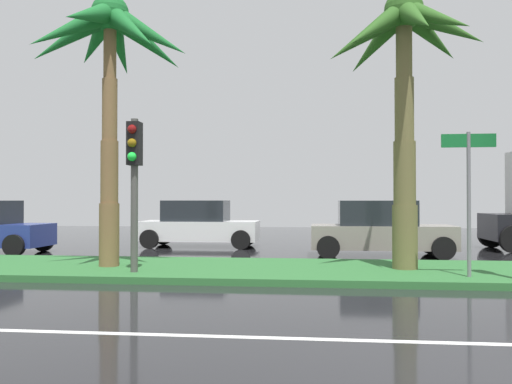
{
  "coord_description": "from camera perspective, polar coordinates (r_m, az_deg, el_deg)",
  "views": [
    {
      "loc": [
        -1.95,
        -4.84,
        1.74
      ],
      "look_at": [
        -3.92,
        12.7,
        2.0
      ],
      "focal_mm": 38.19,
      "sensor_mm": 36.0,
      "label": 1
    }
  ],
  "objects": [
    {
      "name": "street_name_sign",
      "position": [
        12.09,
        21.39,
        0.83
      ],
      "size": [
        1.1,
        0.08,
        3.0
      ],
      "color": "slate",
      "rests_on": "median_strip"
    },
    {
      "name": "traffic_signal_median_left",
      "position": [
        12.31,
        -12.64,
        2.64
      ],
      "size": [
        0.28,
        0.43,
        3.38
      ],
      "color": "#4C4C47",
      "rests_on": "median_strip"
    },
    {
      "name": "palm_tree_centre_left",
      "position": [
        13.43,
        15.36,
        13.83
      ],
      "size": [
        3.85,
        3.91,
        6.44
      ],
      "color": "brown",
      "rests_on": "median_strip"
    },
    {
      "name": "near_lane_divider_stripe",
      "position": [
        7.32,
        22.4,
        -14.48
      ],
      "size": [
        81.0,
        0.14,
        0.01
      ],
      "primitive_type": "cube",
      "color": "white",
      "rests_on": "ground_plane"
    },
    {
      "name": "palm_tree_mid_left",
      "position": [
        14.09,
        -15.1,
        14.29
      ],
      "size": [
        4.11,
        4.24,
        6.58
      ],
      "color": "brown",
      "rests_on": "median_strip"
    },
    {
      "name": "car_in_traffic_third",
      "position": [
        17.24,
        12.85,
        -3.85
      ],
      "size": [
        4.3,
        2.02,
        1.72
      ],
      "color": "gray",
      "rests_on": "ground_plane"
    },
    {
      "name": "median_strip",
      "position": [
        13.1,
        15.07,
        -8.11
      ],
      "size": [
        85.5,
        4.0,
        0.15
      ],
      "primitive_type": "cube",
      "color": "#2D6B33",
      "rests_on": "ground_plane"
    },
    {
      "name": "car_in_traffic_second",
      "position": [
        20.29,
        -6.01,
        -3.42
      ],
      "size": [
        4.3,
        2.02,
        1.72
      ],
      "color": "white",
      "rests_on": "ground_plane"
    },
    {
      "name": "ground_plane",
      "position": [
        14.09,
        14.45,
        -8.1
      ],
      "size": [
        90.0,
        42.0,
        0.1
      ],
      "primitive_type": "cube",
      "color": "black"
    }
  ]
}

